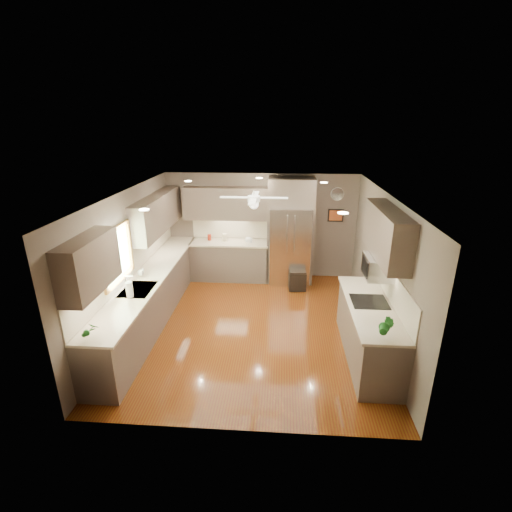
# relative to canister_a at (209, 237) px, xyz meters

# --- Properties ---
(floor) EXTENTS (5.00, 5.00, 0.00)m
(floor) POSITION_rel_canister_a_xyz_m (1.21, -2.25, -1.02)
(floor) COLOR #521A0A
(floor) RESTS_ON ground
(ceiling) EXTENTS (5.00, 5.00, 0.00)m
(ceiling) POSITION_rel_canister_a_xyz_m (1.21, -2.25, 1.48)
(ceiling) COLOR white
(ceiling) RESTS_ON ground
(wall_back) EXTENTS (4.50, 0.00, 4.50)m
(wall_back) POSITION_rel_canister_a_xyz_m (1.21, 0.25, 0.23)
(wall_back) COLOR #63564C
(wall_back) RESTS_ON ground
(wall_front) EXTENTS (4.50, 0.00, 4.50)m
(wall_front) POSITION_rel_canister_a_xyz_m (1.21, -4.75, 0.23)
(wall_front) COLOR #63564C
(wall_front) RESTS_ON ground
(wall_left) EXTENTS (0.00, 5.00, 5.00)m
(wall_left) POSITION_rel_canister_a_xyz_m (-1.04, -2.25, 0.23)
(wall_left) COLOR #63564C
(wall_left) RESTS_ON ground
(wall_right) EXTENTS (0.00, 5.00, 5.00)m
(wall_right) POSITION_rel_canister_a_xyz_m (3.46, -2.25, 0.23)
(wall_right) COLOR #63564C
(wall_right) RESTS_ON ground
(canister_a) EXTENTS (0.10, 0.10, 0.14)m
(canister_a) POSITION_rel_canister_a_xyz_m (0.00, 0.00, 0.00)
(canister_a) COLOR maroon
(canister_a) RESTS_ON back_run
(canister_c) EXTENTS (0.11, 0.11, 0.18)m
(canister_c) POSITION_rel_canister_a_xyz_m (0.37, -0.02, 0.01)
(canister_c) COLOR #C7B995
(canister_c) RESTS_ON back_run
(soap_bottle) EXTENTS (0.08, 0.08, 0.17)m
(soap_bottle) POSITION_rel_canister_a_xyz_m (-0.85, -2.20, 0.01)
(soap_bottle) COLOR white
(soap_bottle) RESTS_ON left_run
(potted_plant_left) EXTENTS (0.16, 0.12, 0.28)m
(potted_plant_left) POSITION_rel_canister_a_xyz_m (-0.75, -4.29, 0.06)
(potted_plant_left) COLOR #1B5F1F
(potted_plant_left) RESTS_ON left_run
(potted_plant_right) EXTENTS (0.22, 0.20, 0.33)m
(potted_plant_right) POSITION_rel_canister_a_xyz_m (3.11, -3.98, 0.09)
(potted_plant_right) COLOR #1B5F1F
(potted_plant_right) RESTS_ON right_run
(bowl) EXTENTS (0.27, 0.27, 0.05)m
(bowl) POSITION_rel_canister_a_xyz_m (0.95, -0.07, -0.06)
(bowl) COLOR #C7B995
(bowl) RESTS_ON back_run
(left_run) EXTENTS (0.65, 4.70, 1.45)m
(left_run) POSITION_rel_canister_a_xyz_m (-0.74, -2.10, -0.54)
(left_run) COLOR #4F4339
(left_run) RESTS_ON ground
(back_run) EXTENTS (1.85, 0.65, 1.45)m
(back_run) POSITION_rel_canister_a_xyz_m (0.49, -0.05, -0.54)
(back_run) COLOR #4F4339
(back_run) RESTS_ON ground
(uppers) EXTENTS (4.50, 4.70, 0.95)m
(uppers) POSITION_rel_canister_a_xyz_m (0.47, -1.54, 0.85)
(uppers) COLOR #4F4339
(uppers) RESTS_ON wall_left
(window) EXTENTS (0.05, 1.12, 0.92)m
(window) POSITION_rel_canister_a_xyz_m (-1.01, -2.75, 0.53)
(window) COLOR #BFF2B2
(window) RESTS_ON wall_left
(sink) EXTENTS (0.50, 0.70, 0.32)m
(sink) POSITION_rel_canister_a_xyz_m (-0.72, -2.75, -0.11)
(sink) COLOR silver
(sink) RESTS_ON left_run
(refrigerator) EXTENTS (1.06, 0.75, 2.45)m
(refrigerator) POSITION_rel_canister_a_xyz_m (1.91, -0.09, 0.17)
(refrigerator) COLOR silver
(refrigerator) RESTS_ON ground
(right_run) EXTENTS (0.70, 2.20, 1.45)m
(right_run) POSITION_rel_canister_a_xyz_m (3.14, -3.05, -0.54)
(right_run) COLOR #4F4339
(right_run) RESTS_ON ground
(microwave) EXTENTS (0.43, 0.55, 0.34)m
(microwave) POSITION_rel_canister_a_xyz_m (3.24, -2.80, 0.46)
(microwave) COLOR silver
(microwave) RESTS_ON wall_right
(ceiling_fan) EXTENTS (1.18, 1.18, 0.32)m
(ceiling_fan) POSITION_rel_canister_a_xyz_m (1.21, -1.95, 1.31)
(ceiling_fan) COLOR white
(ceiling_fan) RESTS_ON ceiling
(recessed_lights) EXTENTS (2.84, 3.14, 0.01)m
(recessed_lights) POSITION_rel_canister_a_xyz_m (1.17, -1.85, 1.47)
(recessed_lights) COLOR white
(recessed_lights) RESTS_ON ceiling
(wall_clock) EXTENTS (0.30, 0.03, 0.30)m
(wall_clock) POSITION_rel_canister_a_xyz_m (2.96, 0.23, 1.03)
(wall_clock) COLOR white
(wall_clock) RESTS_ON wall_back
(framed_print) EXTENTS (0.36, 0.03, 0.30)m
(framed_print) POSITION_rel_canister_a_xyz_m (2.96, 0.23, 0.53)
(framed_print) COLOR black
(framed_print) RESTS_ON wall_back
(stool) EXTENTS (0.41, 0.41, 0.46)m
(stool) POSITION_rel_canister_a_xyz_m (2.09, -0.57, -0.78)
(stool) COLOR black
(stool) RESTS_ON ground
(paper_towel) EXTENTS (0.11, 0.11, 0.28)m
(paper_towel) POSITION_rel_canister_a_xyz_m (-0.72, -3.06, 0.06)
(paper_towel) COLOR white
(paper_towel) RESTS_ON left_run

